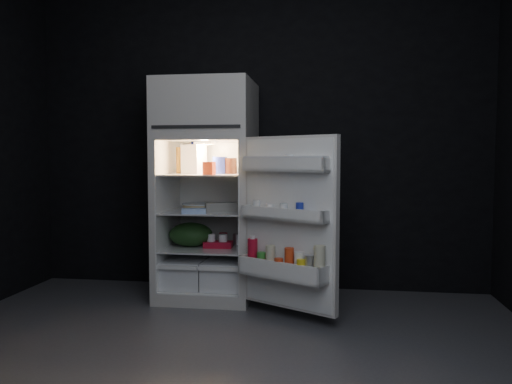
% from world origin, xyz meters
% --- Properties ---
extents(floor, '(4.00, 3.40, 0.00)m').
position_xyz_m(floor, '(0.00, 0.00, 0.00)').
color(floor, '#4E4E53').
rests_on(floor, ground).
extents(wall_back, '(4.00, 0.00, 2.70)m').
position_xyz_m(wall_back, '(0.00, 1.70, 1.35)').
color(wall_back, black).
rests_on(wall_back, ground).
extents(wall_front, '(4.00, 0.00, 2.70)m').
position_xyz_m(wall_front, '(0.00, -1.70, 1.35)').
color(wall_front, black).
rests_on(wall_front, ground).
extents(refrigerator, '(0.76, 0.71, 1.78)m').
position_xyz_m(refrigerator, '(-0.36, 1.32, 0.96)').
color(refrigerator, silver).
rests_on(refrigerator, ground).
extents(fridge_door, '(0.72, 0.52, 1.22)m').
position_xyz_m(fridge_door, '(0.35, 0.76, 0.68)').
color(fridge_door, silver).
rests_on(fridge_door, ground).
extents(milk_jug, '(0.20, 0.20, 0.24)m').
position_xyz_m(milk_jug, '(-0.48, 1.31, 1.15)').
color(milk_jug, white).
rests_on(milk_jug, refrigerator).
extents(mayo_jar, '(0.16, 0.16, 0.14)m').
position_xyz_m(mayo_jar, '(-0.26, 1.31, 1.10)').
color(mayo_jar, '#1C2C9C').
rests_on(mayo_jar, refrigerator).
extents(jam_jar, '(0.12, 0.12, 0.13)m').
position_xyz_m(jam_jar, '(-0.17, 1.31, 1.09)').
color(jam_jar, black).
rests_on(jam_jar, refrigerator).
extents(amber_bottle, '(0.10, 0.10, 0.22)m').
position_xyz_m(amber_bottle, '(-0.60, 1.33, 1.14)').
color(amber_bottle, '#AF6F1C').
rests_on(amber_bottle, refrigerator).
extents(small_carton, '(0.10, 0.08, 0.10)m').
position_xyz_m(small_carton, '(-0.30, 1.10, 1.08)').
color(small_carton, red).
rests_on(small_carton, refrigerator).
extents(egg_carton, '(0.27, 0.18, 0.07)m').
position_xyz_m(egg_carton, '(-0.23, 1.23, 0.76)').
color(egg_carton, gray).
rests_on(egg_carton, refrigerator).
extents(pie, '(0.32, 0.32, 0.04)m').
position_xyz_m(pie, '(-0.43, 1.35, 0.75)').
color(pie, tan).
rests_on(pie, refrigerator).
extents(flat_package, '(0.21, 0.14, 0.04)m').
position_xyz_m(flat_package, '(-0.41, 1.03, 0.75)').
color(flat_package, '#97B7E9').
rests_on(flat_package, refrigerator).
extents(wrapped_pkg, '(0.14, 0.13, 0.05)m').
position_xyz_m(wrapped_pkg, '(-0.21, 1.46, 0.75)').
color(wrapped_pkg, beige).
rests_on(wrapped_pkg, refrigerator).
extents(produce_bag, '(0.37, 0.32, 0.20)m').
position_xyz_m(produce_bag, '(-0.50, 1.27, 0.52)').
color(produce_bag, '#193815').
rests_on(produce_bag, refrigerator).
extents(yogurt_tray, '(0.24, 0.14, 0.05)m').
position_xyz_m(yogurt_tray, '(-0.26, 1.24, 0.45)').
color(yogurt_tray, '#B10F25').
rests_on(yogurt_tray, refrigerator).
extents(small_can_red, '(0.09, 0.09, 0.09)m').
position_xyz_m(small_can_red, '(-0.26, 1.45, 0.47)').
color(small_can_red, '#B10F25').
rests_on(small_can_red, refrigerator).
extents(small_can_silver, '(0.09, 0.09, 0.09)m').
position_xyz_m(small_can_silver, '(-0.13, 1.40, 0.47)').
color(small_can_silver, white).
rests_on(small_can_silver, refrigerator).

